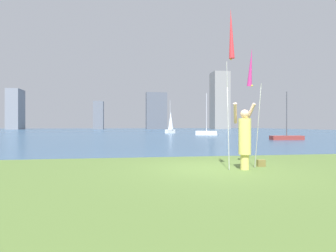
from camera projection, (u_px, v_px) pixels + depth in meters
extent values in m
cube|color=#2D4C6B|center=(132.00, 131.00, 69.85)|extent=(120.00, 116.61, 0.12)
cube|color=#263316|center=(190.00, 157.00, 12.33)|extent=(120.00, 0.70, 0.02)
cylinder|color=#D8CC66|center=(245.00, 162.00, 8.70)|extent=(0.26, 0.26, 0.46)
cylinder|color=#D8CC66|center=(245.00, 136.00, 8.69)|extent=(0.37, 0.37, 1.09)
sphere|color=#D1A889|center=(245.00, 114.00, 8.69)|extent=(0.26, 0.26, 0.26)
cylinder|color=#D1A889|center=(235.00, 113.00, 8.80)|extent=(0.27, 0.42, 0.63)
cylinder|color=#D1A889|center=(250.00, 113.00, 8.88)|extent=(0.27, 0.42, 0.63)
cylinder|color=#B2B2B7|center=(228.00, 115.00, 8.73)|extent=(0.02, 0.23, 3.29)
cone|color=red|center=(231.00, 33.00, 8.47)|extent=(0.16, 0.26, 1.51)
sphere|color=yellow|center=(231.00, 59.00, 8.52)|extent=(0.06, 0.06, 0.06)
cylinder|color=#B2B2B7|center=(258.00, 126.00, 8.89)|extent=(0.02, 0.44, 2.58)
cone|color=#D83399|center=(251.00, 67.00, 9.39)|extent=(0.16, 0.35, 1.23)
sphere|color=yellow|center=(252.00, 86.00, 9.30)|extent=(0.06, 0.06, 0.06)
cube|color=olive|center=(261.00, 163.00, 9.34)|extent=(0.26, 0.14, 0.22)
cube|color=maroon|center=(287.00, 138.00, 26.51)|extent=(3.00, 1.17, 0.38)
cylinder|color=#47474C|center=(287.00, 114.00, 26.51)|extent=(0.09, 0.09, 4.05)
cube|color=silver|center=(207.00, 133.00, 39.02)|extent=(2.93, 1.85, 0.59)
cylinder|color=silver|center=(207.00, 112.00, 39.01)|extent=(0.09, 0.09, 5.07)
cube|color=white|center=(170.00, 131.00, 48.56)|extent=(1.86, 1.66, 0.64)
cylinder|color=silver|center=(170.00, 115.00, 48.55)|extent=(0.06, 0.06, 4.87)
cone|color=white|center=(171.00, 121.00, 48.65)|extent=(1.25, 1.25, 2.98)
cube|color=gray|center=(15.00, 109.00, 95.41)|extent=(3.96, 7.22, 13.21)
cube|color=slate|center=(99.00, 115.00, 100.01)|extent=(3.34, 4.77, 9.67)
cube|color=#565B66|center=(156.00, 111.00, 100.27)|extent=(7.15, 3.12, 12.71)
cube|color=gray|center=(220.00, 101.00, 107.45)|extent=(5.92, 6.63, 21.01)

